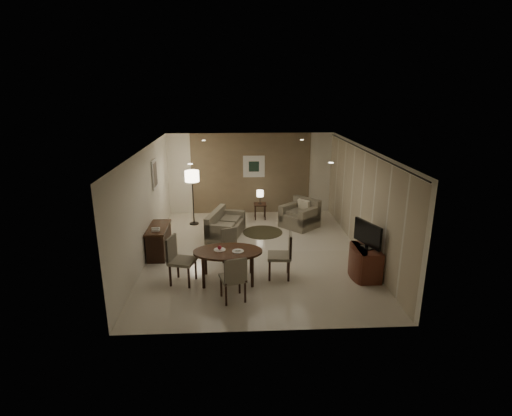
{
  "coord_description": "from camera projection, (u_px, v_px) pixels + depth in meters",
  "views": [
    {
      "loc": [
        -0.51,
        -9.6,
        4.15
      ],
      "look_at": [
        0.0,
        0.2,
        1.15
      ],
      "focal_mm": 28.0,
      "sensor_mm": 36.0,
      "label": 1
    }
  ],
  "objects": [
    {
      "name": "downlight_nl",
      "position": [
        190.0,
        164.0,
        7.84
      ],
      "size": [
        0.1,
        0.1,
        0.01
      ],
      "primitive_type": "cylinder",
      "color": "white",
      "rests_on": "ceiling"
    },
    {
      "name": "fruit_apple",
      "position": [
        220.0,
        247.0,
        8.73
      ],
      "size": [
        0.09,
        0.09,
        0.09
      ],
      "primitive_type": "sphere",
      "color": "maroon",
      "rests_on": "plate_a"
    },
    {
      "name": "round_rug",
      "position": [
        263.0,
        232.0,
        11.83
      ],
      "size": [
        1.17,
        1.17,
        0.01
      ],
      "primitive_type": "cylinder",
      "color": "#444026",
      "rests_on": "floor"
    },
    {
      "name": "room_shell",
      "position": [
        256.0,
        198.0,
        10.4
      ],
      "size": [
        5.5,
        7.0,
        2.7
      ],
      "color": "beige",
      "rests_on": "ground"
    },
    {
      "name": "tv_cabinet",
      "position": [
        366.0,
        262.0,
        8.99
      ],
      "size": [
        0.48,
        0.9,
        0.7
      ],
      "primitive_type": null,
      "color": "#5E2C1C",
      "rests_on": "floor"
    },
    {
      "name": "downlight_nr",
      "position": [
        331.0,
        163.0,
        7.98
      ],
      "size": [
        0.1,
        0.1,
        0.01
      ],
      "primitive_type": "cylinder",
      "color": "white",
      "rests_on": "ceiling"
    },
    {
      "name": "floor_lamp",
      "position": [
        193.0,
        198.0,
        12.31
      ],
      "size": [
        0.43,
        0.43,
        1.7
      ],
      "primitive_type": null,
      "color": "#FFE5B7",
      "rests_on": "floor"
    },
    {
      "name": "art_back_frame",
      "position": [
        254.0,
        166.0,
        13.25
      ],
      "size": [
        0.72,
        0.03,
        0.72
      ],
      "primitive_type": "cube",
      "color": "silver",
      "rests_on": "wall_back"
    },
    {
      "name": "sofa",
      "position": [
        226.0,
        224.0,
        11.46
      ],
      "size": [
        1.7,
        1.16,
        0.73
      ],
      "primitive_type": null,
      "rotation": [
        0.0,
        0.0,
        1.3
      ],
      "color": "gray",
      "rests_on": "floor"
    },
    {
      "name": "console_desk",
      "position": [
        159.0,
        241.0,
        10.18
      ],
      "size": [
        0.48,
        1.2,
        0.75
      ],
      "primitive_type": null,
      "color": "#3F2114",
      "rests_on": "floor"
    },
    {
      "name": "chair_left",
      "position": [
        183.0,
        260.0,
        8.65
      ],
      "size": [
        0.63,
        0.63,
        1.06
      ],
      "primitive_type": null,
      "rotation": [
        0.0,
        0.0,
        1.31
      ],
      "color": "gray",
      "rests_on": "floor"
    },
    {
      "name": "plate_b",
      "position": [
        238.0,
        251.0,
        8.67
      ],
      "size": [
        0.26,
        0.26,
        0.02
      ],
      "primitive_type": "cylinder",
      "color": "white",
      "rests_on": "dining_table"
    },
    {
      "name": "table_lamp",
      "position": [
        260.0,
        196.0,
        12.86
      ],
      "size": [
        0.22,
        0.22,
        0.5
      ],
      "primitive_type": null,
      "color": "#FFEAC1",
      "rests_on": "side_table"
    },
    {
      "name": "downlight_fr",
      "position": [
        302.0,
        140.0,
        11.41
      ],
      "size": [
        0.1,
        0.1,
        0.01
      ],
      "primitive_type": "cylinder",
      "color": "white",
      "rests_on": "ceiling"
    },
    {
      "name": "taupe_accent",
      "position": [
        251.0,
        174.0,
        13.34
      ],
      "size": [
        3.96,
        0.03,
        2.7
      ],
      "primitive_type": "cube",
      "color": "#79664B",
      "rests_on": "wall_back"
    },
    {
      "name": "dining_table",
      "position": [
        228.0,
        266.0,
        8.81
      ],
      "size": [
        1.52,
        0.95,
        0.71
      ],
      "primitive_type": null,
      "color": "#3F2114",
      "rests_on": "floor"
    },
    {
      "name": "armchair",
      "position": [
        299.0,
        214.0,
        12.18
      ],
      "size": [
        1.31,
        1.32,
        0.85
      ],
      "primitive_type": null,
      "rotation": [
        0.0,
        0.0,
        -0.83
      ],
      "color": "gray",
      "rests_on": "floor"
    },
    {
      "name": "napkin",
      "position": [
        238.0,
        250.0,
        8.66
      ],
      "size": [
        0.12,
        0.08,
        0.03
      ],
      "primitive_type": "cube",
      "color": "white",
      "rests_on": "plate_b"
    },
    {
      "name": "chair_near",
      "position": [
        233.0,
        277.0,
        7.98
      ],
      "size": [
        0.59,
        0.59,
        0.98
      ],
      "primitive_type": null,
      "rotation": [
        0.0,
        0.0,
        3.42
      ],
      "color": "gray",
      "rests_on": "floor"
    },
    {
      "name": "art_left_frame",
      "position": [
        155.0,
        174.0,
        10.88
      ],
      "size": [
        0.03,
        0.6,
        0.8
      ],
      "primitive_type": "cube",
      "color": "silver",
      "rests_on": "wall_left"
    },
    {
      "name": "chair_right",
      "position": [
        279.0,
        255.0,
        8.93
      ],
      "size": [
        0.55,
        0.55,
        1.05
      ],
      "primitive_type": null,
      "rotation": [
        0.0,
        0.0,
        -1.66
      ],
      "color": "gray",
      "rests_on": "floor"
    },
    {
      "name": "telephone",
      "position": [
        156.0,
        229.0,
        9.77
      ],
      "size": [
        0.2,
        0.14,
        0.09
      ],
      "primitive_type": null,
      "color": "white",
      "rests_on": "console_desk"
    },
    {
      "name": "flat_tv",
      "position": [
        368.0,
        234.0,
        8.8
      ],
      "size": [
        0.36,
        0.85,
        0.6
      ],
      "primitive_type": null,
      "rotation": [
        0.0,
        0.0,
        0.35
      ],
      "color": "black",
      "rests_on": "tv_cabinet"
    },
    {
      "name": "curtain_wall",
      "position": [
        361.0,
        202.0,
        10.16
      ],
      "size": [
        0.08,
        6.7,
        2.58
      ],
      "primitive_type": null,
      "color": "beige",
      "rests_on": "wall_right"
    },
    {
      "name": "curtain_rod",
      "position": [
        365.0,
        151.0,
        9.77
      ],
      "size": [
        0.03,
        6.8,
        0.03
      ],
      "primitive_type": "cylinder",
      "rotation": [
        1.57,
        0.0,
        0.0
      ],
      "color": "black",
      "rests_on": "wall_right"
    },
    {
      "name": "plate_a",
      "position": [
        220.0,
        250.0,
        8.74
      ],
      "size": [
        0.26,
        0.26,
        0.02
      ],
      "primitive_type": "cylinder",
      "color": "white",
      "rests_on": "dining_table"
    },
    {
      "name": "side_table",
      "position": [
        260.0,
        211.0,
        13.0
      ],
      "size": [
        0.39,
        0.39,
        0.5
      ],
      "primitive_type": null,
      "color": "black",
      "rests_on": "floor"
    },
    {
      "name": "art_back_canvas",
      "position": [
        254.0,
        167.0,
        13.24
      ],
      "size": [
        0.34,
        0.01,
        0.34
      ],
      "primitive_type": "cube",
      "color": "black",
      "rests_on": "wall_back"
    },
    {
      "name": "art_left_canvas",
      "position": [
        155.0,
        174.0,
        10.88
      ],
      "size": [
        0.01,
        0.46,
        0.64
      ],
      "primitive_type": "cube",
      "color": "gray",
      "rests_on": "wall_left"
    },
    {
      "name": "downlight_fl",
      "position": [
        204.0,
        140.0,
        11.28
      ],
      "size": [
        0.1,
        0.1,
        0.01
      ],
      "primitive_type": "cylinder",
      "color": "white",
      "rests_on": "ceiling"
    },
    {
      "name": "chair_far",
      "position": [
        232.0,
        248.0,
        9.58
      ],
      "size": [
        0.55,
        0.55,
        0.87
      ],
      "primitive_type": null,
      "rotation": [
        0.0,
        0.0,
        0.38
      ],
      "color": "gray",
      "rests_on": "floor"
    }
  ]
}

